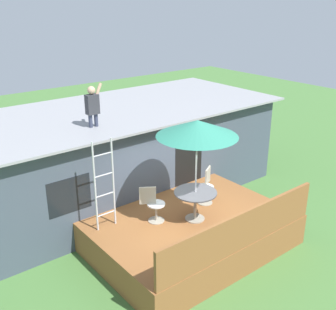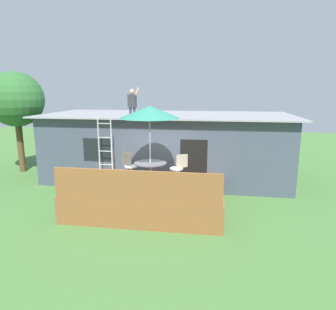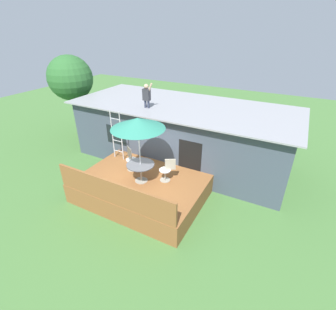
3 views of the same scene
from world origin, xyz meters
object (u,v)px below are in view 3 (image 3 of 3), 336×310
Objects in this scene: patio_umbrella at (138,123)px; backyard_tree at (70,79)px; person_figure at (147,94)px; patio_chair_left at (131,159)px; step_ladder at (117,136)px; patio_chair_right at (167,170)px; patio_table at (141,168)px.

patio_umbrella is 0.55× the size of backyard_tree.
person_figure is 2.95m from patio_chair_left.
backyard_tree is at bearing 169.72° from person_figure.
backyard_tree reaches higher than step_ladder.
backyard_tree reaches higher than patio_chair_right.
patio_chair_right is (0.84, 0.51, -1.89)m from patio_umbrella.
patio_table is at bearing 0.00° from patio_chair_right.
patio_table is at bearing -63.83° from person_figure.
patio_umbrella is 2.15m from patio_chair_left.
patio_chair_right is at bearing 30.91° from patio_table.
person_figure is 0.24× the size of backyard_tree.
step_ladder is at bearing -42.12° from patio_chair_right.
backyard_tree is (-7.05, 3.59, 1.99)m from patio_table.
backyard_tree is at bearing -172.66° from patio_chair_left.
person_figure is (-1.25, 2.54, 0.27)m from patio_umbrella.
backyard_tree is at bearing -52.28° from patio_chair_right.
patio_umbrella is at bearing -63.83° from person_figure.
patio_chair_right is at bearing -11.21° from step_ladder.
patio_chair_left is at bearing -25.09° from step_ladder.
patio_chair_left is at bearing -32.93° from patio_chair_right.
person_figure reaches higher than patio_umbrella.
patio_table is at bearing -29.04° from step_ladder.
patio_table is 1.76m from patio_umbrella.
patio_table is 1.13× the size of patio_chair_right.
patio_table is 0.47× the size of step_ladder.
person_figure is at bearing -10.28° from backyard_tree.
patio_chair_right is (2.09, -2.04, -2.16)m from person_figure.
patio_chair_right is (0.84, 0.51, -0.13)m from patio_table.
step_ladder is 2.22m from person_figure.
step_ladder is (-1.88, 1.05, 0.51)m from patio_table.
step_ladder is at bearing -171.70° from patio_chair_left.
person_figure is at bearing -75.13° from patio_chair_right.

